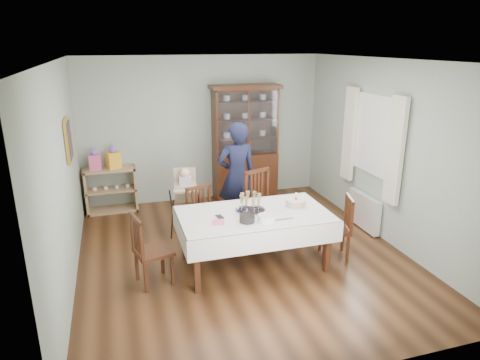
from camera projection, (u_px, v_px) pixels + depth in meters
name	position (u px, v px, depth m)	size (l,w,h in m)	color
floor	(242.00, 254.00, 6.16)	(5.00, 5.00, 0.00)	#593319
room_shell	(231.00, 131.00, 6.12)	(5.00, 5.00, 5.00)	#9EAA99
dining_table	(254.00, 239.00, 5.76)	(2.00, 1.16, 0.76)	#421F10
china_cabinet	(245.00, 141.00, 8.08)	(1.30, 0.48, 2.18)	#421F10
sideboard	(111.00, 190.00, 7.63)	(0.90, 0.38, 0.80)	tan
picture_frame	(68.00, 140.00, 5.77)	(0.04, 0.48, 0.58)	gold
window	(375.00, 135.00, 6.57)	(0.04, 1.02, 1.22)	white
curtain_left	(395.00, 151.00, 6.02)	(0.07, 0.30, 1.55)	silver
curtain_right	(349.00, 134.00, 7.14)	(0.07, 0.30, 1.55)	silver
radiator	(364.00, 211.00, 6.93)	(0.10, 0.80, 0.55)	white
chair_far_left	(204.00, 231.00, 6.26)	(0.50, 0.50, 0.92)	#421F10
chair_far_right	(264.00, 219.00, 6.57)	(0.60, 0.60, 1.07)	#421F10
chair_end_left	(153.00, 263.00, 5.35)	(0.51, 0.51, 0.94)	#421F10
chair_end_right	(335.00, 239.00, 6.05)	(0.50, 0.50, 0.89)	#421F10
woman	(237.00, 176.00, 6.82)	(0.64, 0.42, 1.75)	black
high_chair	(186.00, 207.00, 6.81)	(0.53, 0.53, 1.06)	black
champagne_tray	(250.00, 206.00, 5.68)	(0.40, 0.40, 0.24)	silver
birthday_cake	(296.00, 203.00, 5.83)	(0.31, 0.31, 0.21)	white
plate_stack_dark	(247.00, 218.00, 5.36)	(0.20, 0.20, 0.09)	black
plate_stack_white	(267.00, 218.00, 5.36)	(0.21, 0.21, 0.09)	white
napkin_stack	(219.00, 222.00, 5.33)	(0.14, 0.14, 0.02)	#EF588D
cutlery	(217.00, 217.00, 5.51)	(0.10, 0.15, 0.01)	silver
cake_knife	(283.00, 219.00, 5.43)	(0.30, 0.03, 0.01)	silver
gift_bag_pink	(95.00, 161.00, 7.38)	(0.21, 0.14, 0.37)	#EF588D
gift_bag_orange	(114.00, 158.00, 7.46)	(0.26, 0.22, 0.41)	gold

